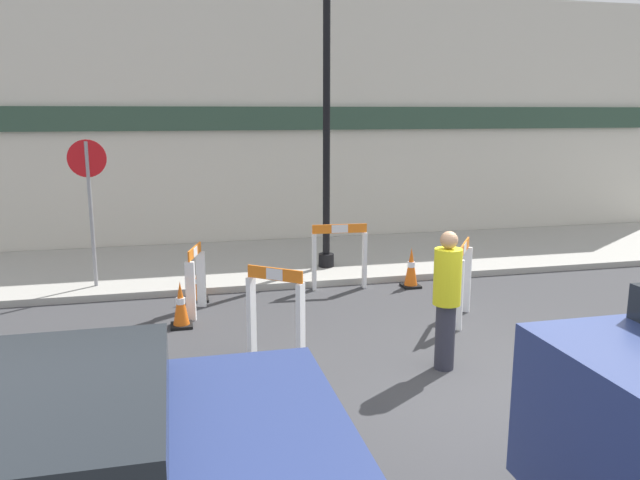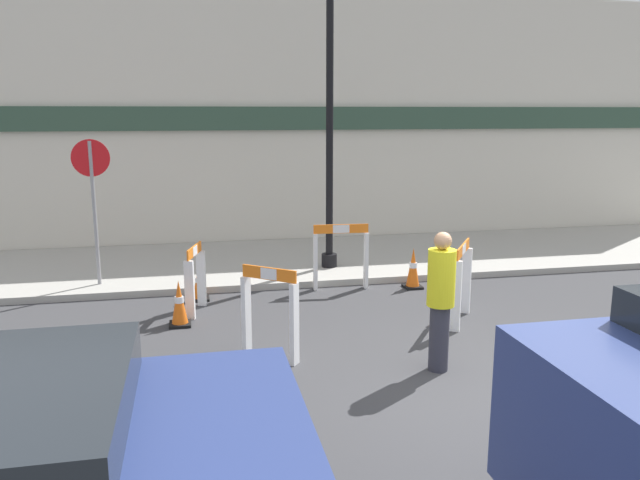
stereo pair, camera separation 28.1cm
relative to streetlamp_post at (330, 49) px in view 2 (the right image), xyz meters
name	(u,v)px [view 2 (the right image)]	position (x,y,z in m)	size (l,w,h in m)	color
ground_plane	(509,397)	(0.72, -5.46, -4.01)	(60.00, 60.00, 0.00)	#38383A
sidewalk_slab	(354,257)	(0.72, 0.87, -3.95)	(18.00, 3.67, 0.11)	#9E9B93
storefront_facade	(334,120)	(0.72, 2.78, -1.26)	(18.00, 0.22, 5.50)	beige
streetlamp_post	(330,49)	(0.00, 0.00, 0.00)	(0.44, 0.44, 6.15)	black
stop_sign	(93,189)	(-4.03, -0.39, -2.29)	(0.60, 0.06, 2.40)	gray
barricade_0	(195,277)	(-2.45, -1.89, -3.48)	(0.32, 0.72, 1.02)	white
barricade_1	(270,312)	(-1.60, -3.92, -3.41)	(0.65, 0.56, 1.15)	white
barricade_2	(462,280)	(1.23, -3.10, -3.39)	(0.62, 0.83, 1.14)	white
barricade_3	(341,254)	(-0.05, -1.11, -3.41)	(0.93, 0.20, 1.11)	white
traffic_cone_0	(413,269)	(1.17, -1.30, -3.68)	(0.30, 0.30, 0.69)	black
traffic_cone_1	(199,283)	(-2.40, -1.27, -3.74)	(0.30, 0.30, 0.56)	black
traffic_cone_2	(179,304)	(-2.69, -2.45, -3.70)	(0.30, 0.30, 0.65)	black
person_worker	(441,297)	(0.26, -4.63, -3.13)	(0.40, 0.40, 1.63)	#33333D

